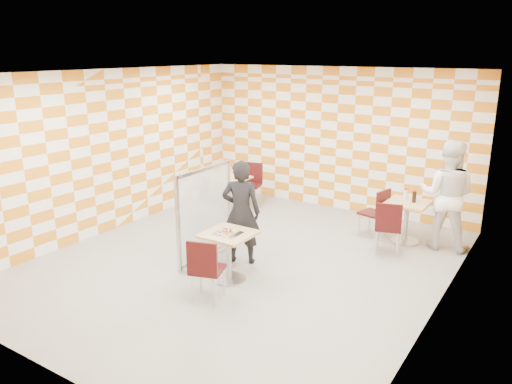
# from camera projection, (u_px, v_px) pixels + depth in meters

# --- Properties ---
(room_shell) EXTENTS (7.00, 7.00, 7.00)m
(room_shell) POSITION_uv_depth(u_px,v_px,m) (262.00, 166.00, 8.15)
(room_shell) COLOR #969590
(room_shell) RESTS_ON ground
(main_table) EXTENTS (0.70, 0.70, 0.75)m
(main_table) POSITION_uv_depth(u_px,v_px,m) (229.00, 248.00, 7.34)
(main_table) COLOR #D8B274
(main_table) RESTS_ON ground
(second_table) EXTENTS (0.70, 0.70, 0.75)m
(second_table) POSITION_uv_depth(u_px,v_px,m) (407.00, 215.00, 8.83)
(second_table) COLOR #D8B274
(second_table) RESTS_ON ground
(empty_table) EXTENTS (0.70, 0.70, 0.75)m
(empty_table) POSITION_uv_depth(u_px,v_px,m) (231.00, 188.00, 10.52)
(empty_table) COLOR #D8B274
(empty_table) RESTS_ON ground
(chair_main_front) EXTENTS (0.53, 0.54, 0.92)m
(chair_main_front) POSITION_uv_depth(u_px,v_px,m) (205.00, 266.00, 6.65)
(chair_main_front) COLOR #340A0B
(chair_main_front) RESTS_ON ground
(chair_second_front) EXTENTS (0.52, 0.53, 0.92)m
(chair_second_front) POSITION_uv_depth(u_px,v_px,m) (388.00, 224.00, 8.26)
(chair_second_front) COLOR #340A0B
(chair_second_front) RESTS_ON ground
(chair_second_side) EXTENTS (0.52, 0.51, 0.92)m
(chair_second_side) POSITION_uv_depth(u_px,v_px,m) (378.00, 209.00, 9.01)
(chair_second_side) COLOR #340A0B
(chair_second_side) RESTS_ON ground
(chair_empty_near) EXTENTS (0.56, 0.56, 0.92)m
(chair_empty_near) POSITION_uv_depth(u_px,v_px,m) (210.00, 195.00, 9.89)
(chair_empty_near) COLOR #340A0B
(chair_empty_near) RESTS_ON ground
(chair_empty_far) EXTENTS (0.51, 0.52, 0.92)m
(chair_empty_far) POSITION_uv_depth(u_px,v_px,m) (252.00, 180.00, 11.03)
(chair_empty_far) COLOR #340A0B
(chair_empty_far) RESTS_ON ground
(partition) EXTENTS (0.08, 1.38, 1.55)m
(partition) POSITION_uv_depth(u_px,v_px,m) (205.00, 213.00, 8.02)
(partition) COLOR white
(partition) RESTS_ON ground
(man_dark) EXTENTS (0.73, 0.62, 1.69)m
(man_dark) POSITION_uv_depth(u_px,v_px,m) (241.00, 212.00, 7.91)
(man_dark) COLOR black
(man_dark) RESTS_ON ground
(man_white) EXTENTS (0.97, 0.78, 1.90)m
(man_white) POSITION_uv_depth(u_px,v_px,m) (447.00, 195.00, 8.47)
(man_white) COLOR white
(man_white) RESTS_ON ground
(pizza_on_foil) EXTENTS (0.40, 0.40, 0.04)m
(pizza_on_foil) POSITION_uv_depth(u_px,v_px,m) (228.00, 232.00, 7.26)
(pizza_on_foil) COLOR silver
(pizza_on_foil) RESTS_ON main_table
(sport_bottle) EXTENTS (0.06, 0.06, 0.20)m
(sport_bottle) POSITION_uv_depth(u_px,v_px,m) (406.00, 194.00, 8.92)
(sport_bottle) COLOR white
(sport_bottle) RESTS_ON second_table
(soda_bottle) EXTENTS (0.07, 0.07, 0.23)m
(soda_bottle) POSITION_uv_depth(u_px,v_px,m) (414.00, 197.00, 8.70)
(soda_bottle) COLOR black
(soda_bottle) RESTS_ON second_table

